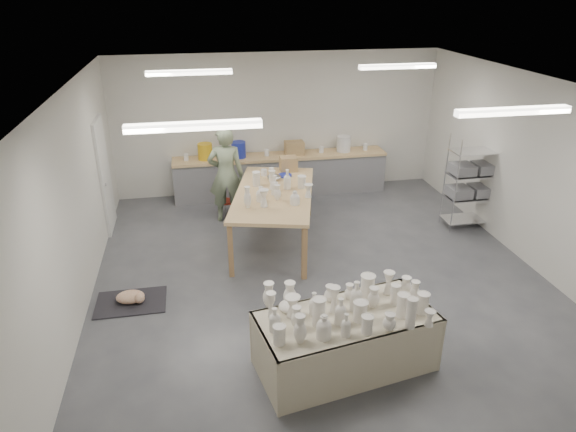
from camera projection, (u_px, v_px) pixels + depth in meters
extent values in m
plane|color=#424449|center=(321.00, 279.00, 8.11)|extent=(8.00, 8.00, 0.00)
cube|color=white|center=(327.00, 88.00, 6.87)|extent=(7.00, 8.00, 0.02)
cube|color=silver|center=(278.00, 124.00, 11.06)|extent=(7.00, 0.02, 3.00)
cube|color=silver|center=(454.00, 382.00, 3.91)|extent=(7.00, 0.02, 3.00)
cube|color=silver|center=(72.00, 209.00, 6.89)|extent=(0.02, 8.00, 3.00)
cube|color=silver|center=(539.00, 176.00, 8.08)|extent=(0.02, 8.00, 3.00)
cube|color=white|center=(105.00, 176.00, 9.41)|extent=(0.05, 0.90, 2.10)
cube|color=white|center=(194.00, 126.00, 5.24)|extent=(1.40, 0.12, 0.08)
cube|color=white|center=(513.00, 111.00, 5.85)|extent=(1.40, 0.12, 0.08)
cube|color=white|center=(189.00, 72.00, 8.37)|extent=(1.40, 0.12, 0.08)
cube|color=white|center=(398.00, 66.00, 8.98)|extent=(1.40, 0.12, 0.08)
cube|color=tan|center=(281.00, 156.00, 11.04)|extent=(4.60, 0.60, 0.06)
cube|color=slate|center=(281.00, 176.00, 11.23)|extent=(4.60, 0.55, 0.84)
cylinder|color=gold|center=(205.00, 151.00, 10.68)|extent=(0.30, 0.30, 0.34)
cylinder|color=#1C299C|center=(239.00, 150.00, 10.80)|extent=(0.30, 0.30, 0.34)
cylinder|color=white|center=(344.00, 144.00, 11.19)|extent=(0.30, 0.30, 0.34)
cube|color=#AA8352|center=(294.00, 148.00, 11.02)|extent=(0.40, 0.30, 0.28)
cylinder|color=white|center=(186.00, 157.00, 10.66)|extent=(0.10, 0.10, 0.14)
cylinder|color=white|center=(267.00, 153.00, 10.95)|extent=(0.10, 0.10, 0.14)
cylinder|color=white|center=(321.00, 150.00, 11.15)|extent=(0.10, 0.10, 0.14)
cylinder|color=white|center=(365.00, 147.00, 11.32)|extent=(0.10, 0.10, 0.14)
cylinder|color=silver|center=(456.00, 188.00, 9.26)|extent=(0.02, 0.02, 1.80)
cylinder|color=silver|center=(498.00, 185.00, 9.40)|extent=(0.02, 0.02, 1.80)
cylinder|color=silver|center=(445.00, 179.00, 9.65)|extent=(0.02, 0.02, 1.80)
cylinder|color=silver|center=(486.00, 177.00, 9.80)|extent=(0.02, 0.02, 1.80)
cube|color=silver|center=(465.00, 219.00, 9.84)|extent=(0.88, 0.48, 0.02)
cube|color=silver|center=(469.00, 197.00, 9.65)|extent=(0.88, 0.48, 0.02)
cube|color=silver|center=(472.00, 174.00, 9.47)|extent=(0.88, 0.48, 0.02)
cube|color=silver|center=(476.00, 151.00, 9.28)|extent=(0.88, 0.48, 0.02)
cube|color=slate|center=(459.00, 192.00, 9.57)|extent=(0.38, 0.42, 0.18)
cube|color=slate|center=(481.00, 190.00, 9.64)|extent=(0.38, 0.42, 0.18)
cube|color=slate|center=(462.00, 169.00, 9.38)|extent=(0.38, 0.42, 0.18)
cube|color=slate|center=(484.00, 168.00, 9.45)|extent=(0.38, 0.42, 0.18)
cube|color=olive|center=(345.00, 345.00, 6.16)|extent=(1.97, 1.15, 0.63)
cube|color=#BFB493|center=(347.00, 317.00, 5.99)|extent=(2.23, 1.35, 0.03)
cube|color=#BFB493|center=(357.00, 368.00, 5.71)|extent=(2.06, 0.40, 0.73)
cube|color=#BFB493|center=(335.00, 318.00, 6.56)|extent=(2.06, 0.40, 0.73)
cube|color=tan|center=(274.00, 194.00, 8.90)|extent=(1.90, 2.83, 0.06)
cube|color=olive|center=(250.00, 255.00, 7.90)|extent=(0.08, 0.08, 0.91)
cube|color=olive|center=(323.00, 248.00, 8.10)|extent=(0.08, 0.08, 0.91)
cube|color=olive|center=(235.00, 196.00, 10.10)|extent=(0.08, 0.08, 0.91)
cube|color=olive|center=(293.00, 192.00, 10.29)|extent=(0.08, 0.08, 0.91)
ellipsoid|color=silver|center=(274.00, 177.00, 9.41)|extent=(0.26, 0.26, 0.12)
cylinder|color=#1C299C|center=(285.00, 175.00, 9.61)|extent=(0.26, 0.26, 0.03)
cylinder|color=white|center=(264.00, 173.00, 9.61)|extent=(0.11, 0.11, 0.12)
cube|color=#AA8352|center=(288.00, 164.00, 9.83)|extent=(0.32, 0.26, 0.28)
cube|color=black|center=(131.00, 302.00, 7.51)|extent=(1.00, 0.70, 0.02)
ellipsoid|color=white|center=(130.00, 297.00, 7.47)|extent=(0.47, 0.38, 0.17)
sphere|color=white|center=(139.00, 298.00, 7.41)|extent=(0.15, 0.15, 0.15)
imported|color=gray|center=(226.00, 175.00, 9.77)|extent=(0.73, 0.52, 1.88)
cylinder|color=#A32917|center=(227.00, 201.00, 10.29)|extent=(0.37, 0.37, 0.04)
cylinder|color=silver|center=(233.00, 207.00, 10.39)|extent=(0.02, 0.02, 0.27)
cylinder|color=silver|center=(222.00, 206.00, 10.42)|extent=(0.02, 0.02, 0.27)
cylinder|color=silver|center=(226.00, 211.00, 10.23)|extent=(0.02, 0.02, 0.27)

